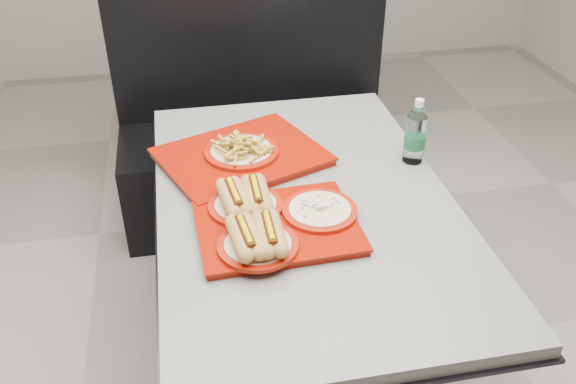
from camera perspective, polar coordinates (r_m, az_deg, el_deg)
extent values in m
plane|color=gray|center=(2.38, 1.27, -15.60)|extent=(6.00, 6.00, 0.00)
cylinder|color=black|center=(2.36, 1.28, -15.20)|extent=(0.52, 0.52, 0.05)
cylinder|color=black|center=(2.11, 1.40, -8.84)|extent=(0.11, 0.11, 0.66)
cube|color=black|center=(1.91, 1.53, -1.61)|extent=(0.92, 1.42, 0.01)
cube|color=slate|center=(1.89, 1.54, -0.99)|extent=(0.90, 1.40, 0.04)
cube|color=black|center=(3.01, -2.70, 1.91)|extent=(1.30, 0.55, 0.45)
cube|color=black|center=(2.98, -3.71, 13.80)|extent=(1.30, 0.10, 1.10)
cube|color=#830F03|center=(1.74, -1.02, -3.38)|extent=(0.46, 0.36, 0.02)
cube|color=#830F03|center=(1.73, -1.02, -3.04)|extent=(0.47, 0.37, 0.01)
cylinder|color=#921404|center=(1.64, -2.84, -5.00)|extent=(0.22, 0.22, 0.01)
cylinder|color=silver|center=(1.64, -2.85, -4.83)|extent=(0.18, 0.18, 0.00)
cylinder|color=#921404|center=(1.79, -4.00, -1.29)|extent=(0.22, 0.22, 0.01)
cylinder|color=silver|center=(1.79, -4.00, -1.12)|extent=(0.18, 0.18, 0.00)
cylinder|color=#921404|center=(1.77, 3.00, -1.74)|extent=(0.22, 0.22, 0.01)
cylinder|color=silver|center=(1.77, 3.00, -1.57)|extent=(0.18, 0.18, 0.00)
cube|color=#830F03|center=(2.07, -4.34, 3.17)|extent=(0.61, 0.55, 0.02)
cube|color=#830F03|center=(2.06, -4.35, 3.52)|extent=(0.63, 0.56, 0.01)
cylinder|color=#921404|center=(2.05, -4.37, 3.79)|extent=(0.25, 0.25, 0.01)
cylinder|color=silver|center=(2.05, -4.38, 3.97)|extent=(0.21, 0.21, 0.01)
cylinder|color=silver|center=(2.07, 11.78, 4.88)|extent=(0.07, 0.07, 0.17)
cylinder|color=#165832|center=(2.08, 11.75, 4.68)|extent=(0.07, 0.07, 0.05)
cone|color=silver|center=(2.03, 12.10, 7.39)|extent=(0.07, 0.07, 0.04)
cylinder|color=silver|center=(2.01, 12.20, 8.16)|extent=(0.03, 0.03, 0.02)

